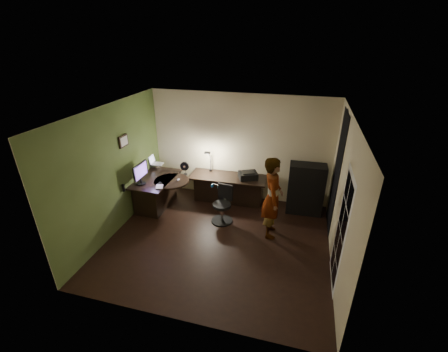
% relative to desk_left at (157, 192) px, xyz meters
% --- Properties ---
extents(floor, '(4.50, 4.00, 0.01)m').
position_rel_desk_left_xyz_m(floor, '(1.83, -0.95, -0.39)').
color(floor, black).
rests_on(floor, ground).
extents(ceiling, '(4.50, 4.00, 0.01)m').
position_rel_desk_left_xyz_m(ceiling, '(1.83, -0.95, 2.32)').
color(ceiling, silver).
rests_on(ceiling, floor).
extents(wall_back, '(4.50, 0.01, 2.70)m').
position_rel_desk_left_xyz_m(wall_back, '(1.83, 1.06, 0.96)').
color(wall_back, beige).
rests_on(wall_back, floor).
extents(wall_front, '(4.50, 0.01, 2.70)m').
position_rel_desk_left_xyz_m(wall_front, '(1.83, -2.95, 0.96)').
color(wall_front, beige).
rests_on(wall_front, floor).
extents(wall_left, '(0.01, 4.00, 2.70)m').
position_rel_desk_left_xyz_m(wall_left, '(-0.42, -0.95, 0.96)').
color(wall_left, beige).
rests_on(wall_left, floor).
extents(wall_right, '(0.01, 4.00, 2.70)m').
position_rel_desk_left_xyz_m(wall_right, '(4.08, -0.95, 0.96)').
color(wall_right, beige).
rests_on(wall_right, floor).
extents(green_wall_overlay, '(0.00, 4.00, 2.70)m').
position_rel_desk_left_xyz_m(green_wall_overlay, '(-0.41, -0.95, 0.96)').
color(green_wall_overlay, '#495E2A').
rests_on(green_wall_overlay, floor).
extents(arched_doorway, '(0.01, 0.90, 2.60)m').
position_rel_desk_left_xyz_m(arched_doorway, '(4.07, 0.20, 0.91)').
color(arched_doorway, black).
rests_on(arched_doorway, floor).
extents(french_door, '(0.02, 0.92, 2.10)m').
position_rel_desk_left_xyz_m(french_door, '(4.07, -1.50, 0.66)').
color(french_door, white).
rests_on(french_door, floor).
extents(framed_picture, '(0.04, 0.30, 0.25)m').
position_rel_desk_left_xyz_m(framed_picture, '(-0.39, -0.50, 1.46)').
color(framed_picture, black).
rests_on(framed_picture, wall_left).
extents(desk_left, '(0.85, 1.36, 0.78)m').
position_rel_desk_left_xyz_m(desk_left, '(0.00, 0.00, 0.00)').
color(desk_left, black).
rests_on(desk_left, floor).
extents(desk_right, '(1.92, 0.72, 0.71)m').
position_rel_desk_left_xyz_m(desk_right, '(1.63, 0.68, -0.03)').
color(desk_right, black).
rests_on(desk_right, floor).
extents(cabinet, '(0.84, 0.45, 1.24)m').
position_rel_desk_left_xyz_m(cabinet, '(3.52, 0.69, 0.23)').
color(cabinet, black).
rests_on(cabinet, floor).
extents(laptop_stand, '(0.25, 0.23, 0.09)m').
position_rel_desk_left_xyz_m(laptop_stand, '(-0.28, 0.60, 0.45)').
color(laptop_stand, silver).
rests_on(laptop_stand, desk_left).
extents(laptop, '(0.33, 0.32, 0.22)m').
position_rel_desk_left_xyz_m(laptop, '(-0.24, 0.60, 0.59)').
color(laptop, silver).
rests_on(laptop, laptop_stand).
extents(monitor, '(0.11, 0.56, 0.37)m').
position_rel_desk_left_xyz_m(monitor, '(-0.18, -0.36, 0.58)').
color(monitor, black).
rests_on(monitor, desk_left).
extents(mouse, '(0.07, 0.10, 0.04)m').
position_rel_desk_left_xyz_m(mouse, '(0.59, 0.02, 0.42)').
color(mouse, silver).
rests_on(mouse, desk_left).
extents(phone, '(0.08, 0.15, 0.01)m').
position_rel_desk_left_xyz_m(phone, '(0.22, -0.25, 0.41)').
color(phone, black).
rests_on(phone, desk_left).
extents(pen, '(0.04, 0.13, 0.01)m').
position_rel_desk_left_xyz_m(pen, '(0.31, -0.36, 0.41)').
color(pen, black).
rests_on(pen, desk_left).
extents(speaker, '(0.07, 0.07, 0.17)m').
position_rel_desk_left_xyz_m(speaker, '(-0.36, -0.79, 0.48)').
color(speaker, black).
rests_on(speaker, desk_left).
extents(notepad, '(0.22, 0.26, 0.01)m').
position_rel_desk_left_xyz_m(notepad, '(0.30, -0.40, 0.41)').
color(notepad, silver).
rests_on(notepad, desk_left).
extents(desk_fan, '(0.23, 0.14, 0.35)m').
position_rel_desk_left_xyz_m(desk_fan, '(0.54, 0.55, 0.48)').
color(desk_fan, black).
rests_on(desk_fan, desk_right).
extents(headphones, '(0.22, 0.15, 0.09)m').
position_rel_desk_left_xyz_m(headphones, '(1.48, 0.07, 0.35)').
color(headphones, '#1B609B').
rests_on(headphones, desk_right).
extents(printer, '(0.54, 0.49, 0.19)m').
position_rel_desk_left_xyz_m(printer, '(2.13, 0.71, 0.40)').
color(printer, black).
rests_on(printer, desk_right).
extents(desk_lamp, '(0.17, 0.31, 0.66)m').
position_rel_desk_left_xyz_m(desk_lamp, '(1.11, 0.88, 0.64)').
color(desk_lamp, black).
rests_on(desk_lamp, desk_right).
extents(office_chair, '(0.55, 0.55, 0.87)m').
position_rel_desk_left_xyz_m(office_chair, '(1.72, -0.23, 0.05)').
color(office_chair, black).
rests_on(office_chair, floor).
extents(person, '(0.51, 0.69, 1.77)m').
position_rel_desk_left_xyz_m(person, '(2.84, -0.40, 0.50)').
color(person, '#D8A88C').
rests_on(person, floor).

